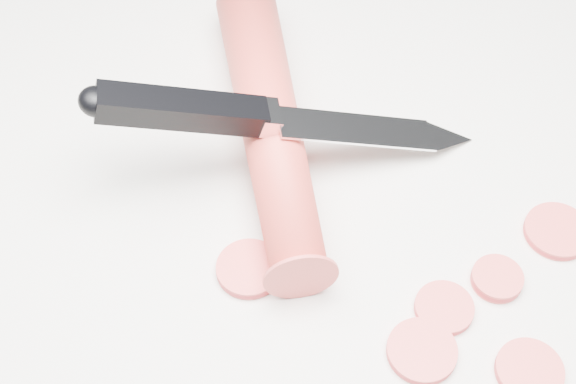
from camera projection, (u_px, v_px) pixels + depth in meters
ground at (343, 198)px, 0.49m from camera, size 2.40×2.40×0.00m
carrot at (270, 121)px, 0.50m from camera, size 0.13×0.22×0.04m
carrot_slice_0 at (249, 269)px, 0.46m from camera, size 0.04×0.04×0.01m
carrot_slice_1 at (557, 231)px, 0.48m from camera, size 0.04×0.04×0.01m
carrot_slice_2 at (497, 279)px, 0.45m from camera, size 0.03×0.03×0.01m
carrot_slice_3 at (529, 371)px, 0.42m from camera, size 0.04×0.04×0.01m
carrot_slice_4 at (444, 308)px, 0.44m from camera, size 0.03×0.03×0.01m
carrot_slice_5 at (422, 351)px, 0.43m from camera, size 0.04×0.04×0.01m
kitchen_knife at (291, 116)px, 0.48m from camera, size 0.23×0.12×0.08m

